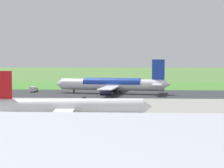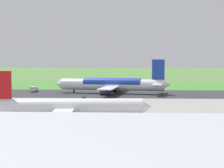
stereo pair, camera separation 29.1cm
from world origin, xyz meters
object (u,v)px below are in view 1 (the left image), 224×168
at_px(service_truck_baggage, 34,89).
at_px(traffic_cone_orange, 115,86).
at_px(airliner_parked_mid, 68,106).
at_px(service_car_followme, 84,99).
at_px(airliner_main, 113,84).
at_px(no_stopping_sign, 126,84).

xyz_separation_m(service_truck_baggage, traffic_cone_orange, (-37.76, -36.37, -1.13)).
bearing_deg(airliner_parked_mid, service_car_followme, -88.77).
distance_m(airliner_main, traffic_cone_orange, 42.68).
bearing_deg(no_stopping_sign, service_truck_baggage, 36.40).
height_order(service_truck_baggage, no_stopping_sign, service_truck_baggage).
bearing_deg(service_car_followme, no_stopping_sign, -102.93).
distance_m(service_car_followme, traffic_cone_orange, 70.50).
distance_m(airliner_main, service_truck_baggage, 39.18).
relative_size(airliner_main, airliner_parked_mid, 1.19).
bearing_deg(service_car_followme, airliner_main, -109.54).
bearing_deg(traffic_cone_orange, service_car_followme, 82.73).
height_order(airliner_main, service_car_followme, airliner_main).
xyz_separation_m(airliner_main, no_stopping_sign, (-5.40, -38.54, -2.83)).
bearing_deg(service_truck_baggage, airliner_parked_mid, 111.62).
xyz_separation_m(airliner_main, traffic_cone_orange, (0.83, -42.47, -4.08)).
relative_size(service_truck_baggage, service_car_followme, 1.38).
height_order(airliner_main, traffic_cone_orange, airliner_main).
height_order(service_truck_baggage, service_car_followme, service_truck_baggage).
xyz_separation_m(no_stopping_sign, traffic_cone_orange, (6.23, -3.93, -1.25)).
distance_m(airliner_main, no_stopping_sign, 39.02).
xyz_separation_m(airliner_main, airliner_parked_mid, (8.86, 68.90, -0.74)).
bearing_deg(no_stopping_sign, airliner_parked_mid, 82.44).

